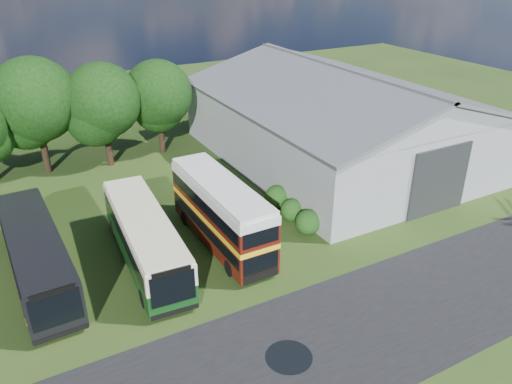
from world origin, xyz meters
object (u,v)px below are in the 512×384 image
bus_green_single (145,238)px  bus_dark_single (36,255)px  bus_maroon_double (221,213)px  storage_shed (336,112)px

bus_green_single → bus_dark_single: bus_dark_single is taller
bus_maroon_double → bus_dark_single: size_ratio=0.86×
bus_green_single → bus_dark_single: 5.95m
bus_green_single → bus_dark_single: size_ratio=1.00×
storage_shed → bus_maroon_double: storage_shed is taller
bus_dark_single → bus_maroon_double: bearing=-9.0°
bus_maroon_double → bus_dark_single: (-10.69, 1.31, -0.45)m
storage_shed → bus_green_single: size_ratio=2.13×
storage_shed → bus_green_single: bearing=-157.3°
storage_shed → bus_dark_single: size_ratio=2.13×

